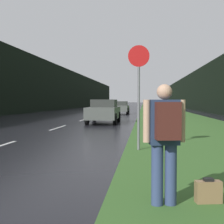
# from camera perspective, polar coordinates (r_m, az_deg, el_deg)

# --- Properties ---
(grass_verge) EXTENTS (6.00, 240.00, 0.02)m
(grass_verge) POSITION_cam_1_polar(r_m,az_deg,el_deg) (40.75, 9.31, 0.05)
(grass_verge) COLOR #386028
(grass_verge) RESTS_ON ground_plane
(lane_stripe_c) EXTENTS (0.12, 3.00, 0.01)m
(lane_stripe_c) POSITION_cam_1_polar(r_m,az_deg,el_deg) (16.65, -9.83, -2.84)
(lane_stripe_c) COLOR silver
(lane_stripe_c) RESTS_ON ground_plane
(lane_stripe_d) EXTENTS (0.12, 3.00, 0.01)m
(lane_stripe_d) POSITION_cam_1_polar(r_m,az_deg,el_deg) (23.45, -5.20, -1.41)
(lane_stripe_d) COLOR silver
(lane_stripe_d) RESTS_ON ground_plane
(lane_stripe_e) EXTENTS (0.12, 3.00, 0.01)m
(lane_stripe_e) POSITION_cam_1_polar(r_m,az_deg,el_deg) (30.34, -2.66, -0.62)
(lane_stripe_e) COLOR silver
(lane_stripe_e) RESTS_ON ground_plane
(treeline_far_side) EXTENTS (2.00, 140.00, 7.05)m
(treeline_far_side) POSITION_cam_1_polar(r_m,az_deg,el_deg) (52.71, -10.06, 4.32)
(treeline_far_side) COLOR black
(treeline_far_side) RESTS_ON ground_plane
(treeline_near_side) EXTENTS (2.00, 140.00, 5.87)m
(treeline_near_side) POSITION_cam_1_polar(r_m,az_deg,el_deg) (51.37, 15.36, 3.67)
(treeline_near_side) COLOR black
(treeline_near_side) RESTS_ON ground_plane
(stop_sign) EXTENTS (0.61, 0.07, 2.98)m
(stop_sign) POSITION_cam_1_polar(r_m,az_deg,el_deg) (8.88, 4.89, 4.32)
(stop_sign) COLOR slate
(stop_sign) RESTS_ON ground_plane
(hitchhiker_with_backpack) EXTENTS (0.56, 0.45, 1.64)m
(hitchhiker_with_backpack) POSITION_cam_1_polar(r_m,az_deg,el_deg) (4.18, 9.64, -4.46)
(hitchhiker_with_backpack) COLOR navy
(hitchhiker_with_backpack) RESTS_ON ground_plane
(suitcase) EXTENTS (0.37, 0.20, 0.36)m
(suitcase) POSITION_cam_1_polar(r_m,az_deg,el_deg) (4.59, 17.19, -13.82)
(suitcase) COLOR olive
(suitcase) RESTS_ON ground_plane
(car_passing_near) EXTENTS (1.87, 4.42, 1.50)m
(car_passing_near) POSITION_cam_1_polar(r_m,az_deg,el_deg) (19.75, -1.48, 0.16)
(car_passing_near) COLOR #4C514C
(car_passing_near) RESTS_ON ground_plane
(car_passing_far) EXTENTS (1.82, 4.02, 1.37)m
(car_passing_far) POSITION_cam_1_polar(r_m,az_deg,el_deg) (33.38, 1.53, 0.84)
(car_passing_far) COLOR #4C514C
(car_passing_far) RESTS_ON ground_plane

